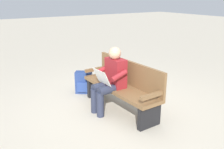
# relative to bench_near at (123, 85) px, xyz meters

# --- Properties ---
(ground_plane) EXTENTS (40.00, 40.00, 0.00)m
(ground_plane) POSITION_rel_bench_near_xyz_m (-0.00, 0.07, -0.46)
(ground_plane) COLOR #B7AD99
(bench_near) EXTENTS (1.81, 0.54, 0.90)m
(bench_near) POSITION_rel_bench_near_xyz_m (0.00, 0.00, 0.00)
(bench_near) COLOR brown
(bench_near) RESTS_ON ground
(person_seated) EXTENTS (0.58, 0.58, 1.18)m
(person_seated) POSITION_rel_bench_near_xyz_m (0.05, 0.23, 0.17)
(person_seated) COLOR maroon
(person_seated) RESTS_ON ground
(backpack) EXTENTS (0.36, 0.39, 0.48)m
(backpack) POSITION_rel_bench_near_xyz_m (1.09, 0.26, -0.23)
(backpack) COLOR navy
(backpack) RESTS_ON ground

